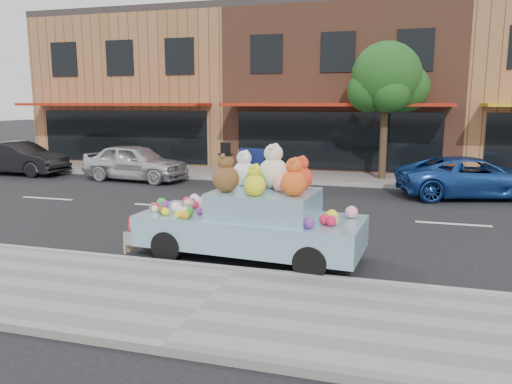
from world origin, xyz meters
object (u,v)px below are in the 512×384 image
(car_blue, at_px, (473,177))
(art_car, at_px, (252,218))
(street_tree, at_px, (387,83))
(car_dark, at_px, (19,158))
(car_silver, at_px, (135,162))

(car_blue, relative_size, art_car, 1.01)
(street_tree, distance_m, car_dark, 15.23)
(car_silver, height_order, art_car, art_car)
(street_tree, bearing_deg, car_dark, -170.87)
(car_silver, bearing_deg, street_tree, -68.89)
(art_car, bearing_deg, car_silver, 135.56)
(street_tree, height_order, car_dark, street_tree)
(street_tree, xyz_separation_m, car_dark, (-14.74, -2.37, -3.01))
(street_tree, bearing_deg, car_silver, -165.03)
(street_tree, relative_size, car_dark, 1.25)
(car_silver, xyz_separation_m, car_blue, (12.08, -0.12, -0.06))
(car_dark, distance_m, art_car, 15.09)
(car_dark, bearing_deg, art_car, -121.78)
(art_car, bearing_deg, car_dark, 151.27)
(car_blue, height_order, art_car, art_car)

